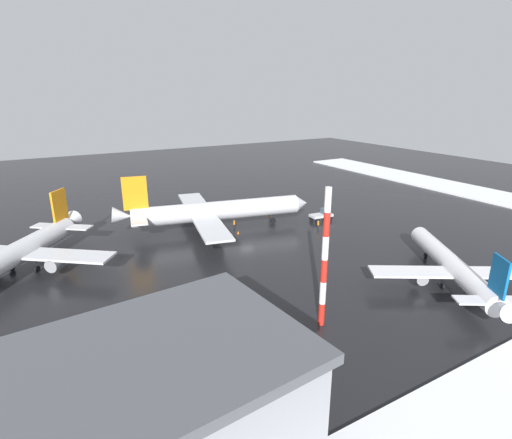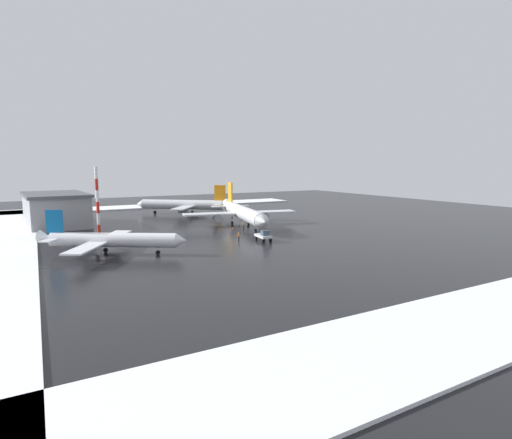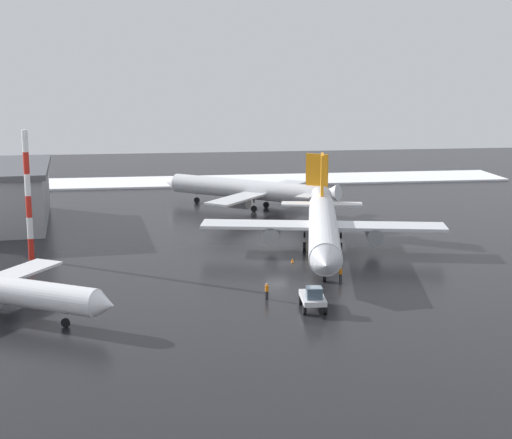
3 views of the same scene
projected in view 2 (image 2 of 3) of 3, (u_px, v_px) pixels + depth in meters
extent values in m
plane|color=black|center=(226.00, 230.00, 100.76)|extent=(240.00, 240.00, 0.00)
cube|color=white|center=(156.00, 206.00, 158.82)|extent=(14.00, 116.00, 0.35)
cube|color=white|center=(489.00, 317.00, 42.65)|extent=(14.00, 116.00, 0.35)
cylinder|color=silver|center=(243.00, 213.00, 105.66)|extent=(31.58, 9.99, 3.57)
cone|color=silver|center=(263.00, 222.00, 89.53)|extent=(3.17, 3.84, 3.39)
cone|color=silver|center=(228.00, 205.00, 121.89)|extent=(4.30, 3.74, 3.48)
cube|color=silver|center=(270.00, 212.00, 111.19)|extent=(7.34, 14.32, 0.38)
cylinder|color=gray|center=(264.00, 216.00, 110.23)|extent=(3.93, 2.79, 2.10)
cube|color=silver|center=(209.00, 214.00, 106.18)|extent=(7.34, 14.32, 0.38)
cylinder|color=gray|center=(217.00, 218.00, 106.44)|extent=(3.93, 2.79, 2.10)
cube|color=orange|center=(230.00, 192.00, 118.98)|extent=(4.19, 1.24, 5.88)
cube|color=silver|center=(241.00, 206.00, 120.25)|extent=(3.71, 5.50, 0.25)
cube|color=silver|center=(220.00, 206.00, 118.42)|extent=(3.71, 5.50, 0.25)
cylinder|color=black|center=(255.00, 225.00, 95.42)|extent=(0.25, 0.25, 0.74)
cylinder|color=black|center=(255.00, 231.00, 95.63)|extent=(1.21, 0.60, 1.16)
cylinder|color=black|center=(248.00, 217.00, 109.53)|extent=(0.25, 0.25, 0.74)
cylinder|color=black|center=(248.00, 223.00, 109.74)|extent=(1.21, 0.60, 1.16)
cylinder|color=black|center=(232.00, 218.00, 108.18)|extent=(0.25, 0.25, 0.74)
cylinder|color=black|center=(232.00, 223.00, 108.39)|extent=(1.21, 0.60, 1.16)
cylinder|color=silver|center=(182.00, 205.00, 132.85)|extent=(19.47, 23.82, 3.14)
cone|color=silver|center=(140.00, 204.00, 135.13)|extent=(3.72, 3.58, 2.98)
cone|color=silver|center=(227.00, 204.00, 130.47)|extent=(4.13, 4.24, 3.05)
cube|color=silver|center=(183.00, 208.00, 125.05)|extent=(11.98, 10.57, 0.33)
cylinder|color=gray|center=(183.00, 210.00, 127.06)|extent=(3.38, 3.61, 1.85)
cube|color=silver|center=(197.00, 203.00, 139.89)|extent=(11.98, 10.57, 0.33)
cylinder|color=gray|center=(194.00, 207.00, 138.27)|extent=(3.38, 3.61, 1.85)
cube|color=orange|center=(220.00, 193.00, 130.35)|extent=(2.53, 3.12, 5.17)
cube|color=silver|center=(217.00, 205.00, 128.15)|extent=(4.98, 4.62, 0.22)
cube|color=silver|center=(221.00, 203.00, 133.58)|extent=(4.98, 4.62, 0.22)
cylinder|color=black|center=(155.00, 208.00, 134.52)|extent=(0.22, 0.22, 0.65)
cylinder|color=black|center=(155.00, 212.00, 134.70)|extent=(0.88, 1.00, 1.02)
cylinder|color=black|center=(188.00, 209.00, 130.63)|extent=(0.22, 0.22, 0.65)
cylinder|color=black|center=(188.00, 214.00, 130.81)|extent=(0.88, 1.00, 1.02)
cylinder|color=black|center=(192.00, 208.00, 134.61)|extent=(0.22, 0.22, 0.65)
cylinder|color=black|center=(192.00, 212.00, 134.79)|extent=(0.88, 1.00, 1.02)
cylinder|color=white|center=(114.00, 240.00, 72.82)|extent=(14.29, 21.18, 2.63)
cone|color=white|center=(181.00, 240.00, 72.32)|extent=(3.10, 2.88, 2.50)
cone|color=white|center=(46.00, 237.00, 73.27)|extent=(3.34, 3.52, 2.56)
cube|color=white|center=(115.00, 235.00, 79.22)|extent=(10.35, 8.13, 0.28)
cylinder|color=gray|center=(114.00, 240.00, 77.78)|extent=(2.69, 3.05, 1.55)
cube|color=white|center=(85.00, 248.00, 66.67)|extent=(10.35, 8.13, 0.28)
cylinder|color=gray|center=(92.00, 251.00, 68.29)|extent=(2.69, 3.05, 1.55)
cube|color=#0C5999|center=(54.00, 222.00, 72.81)|extent=(1.84, 2.79, 4.33)
cube|color=white|center=(63.00, 236.00, 75.51)|extent=(4.21, 3.64, 0.19)
cube|color=white|center=(49.00, 240.00, 70.92)|extent=(4.21, 3.64, 0.19)
cylinder|color=black|center=(158.00, 247.00, 72.65)|extent=(0.19, 0.19, 0.54)
cylinder|color=black|center=(158.00, 253.00, 72.80)|extent=(0.67, 0.87, 0.85)
cylinder|color=black|center=(105.00, 244.00, 74.76)|extent=(0.19, 0.19, 0.54)
cylinder|color=black|center=(106.00, 250.00, 74.91)|extent=(0.67, 0.87, 0.85)
cylinder|color=black|center=(97.00, 248.00, 71.39)|extent=(0.19, 0.19, 0.54)
cylinder|color=black|center=(98.00, 254.00, 71.54)|extent=(0.67, 0.87, 0.85)
cube|color=silver|center=(263.00, 236.00, 85.76)|extent=(4.75, 2.54, 0.50)
cube|color=#3F5160|center=(265.00, 233.00, 84.82)|extent=(1.51, 1.60, 1.10)
cylinder|color=black|center=(271.00, 240.00, 84.81)|extent=(0.92, 0.39, 0.90)
cylinder|color=black|center=(262.00, 241.00, 84.00)|extent=(0.92, 0.39, 0.90)
cylinder|color=black|center=(264.00, 238.00, 87.71)|extent=(0.92, 0.39, 0.90)
cylinder|color=black|center=(256.00, 238.00, 86.90)|extent=(0.92, 0.39, 0.90)
cylinder|color=black|center=(244.00, 227.00, 103.10)|extent=(0.16, 0.16, 0.85)
cylinder|color=black|center=(243.00, 227.00, 103.23)|extent=(0.16, 0.16, 0.85)
cylinder|color=orange|center=(244.00, 224.00, 103.07)|extent=(0.36, 0.36, 0.62)
sphere|color=tan|center=(244.00, 222.00, 103.01)|extent=(0.24, 0.24, 0.24)
cylinder|color=black|center=(239.00, 238.00, 87.40)|extent=(0.16, 0.16, 0.85)
cylinder|color=black|center=(238.00, 238.00, 87.24)|extent=(0.16, 0.16, 0.85)
cylinder|color=orange|center=(239.00, 235.00, 87.22)|extent=(0.36, 0.36, 0.62)
sphere|color=tan|center=(239.00, 233.00, 87.16)|extent=(0.24, 0.24, 0.24)
cylinder|color=black|center=(262.00, 231.00, 96.32)|extent=(0.16, 0.16, 0.85)
cylinder|color=black|center=(263.00, 231.00, 96.28)|extent=(0.16, 0.16, 0.85)
cylinder|color=orange|center=(262.00, 228.00, 96.20)|extent=(0.36, 0.36, 0.62)
sphere|color=tan|center=(262.00, 226.00, 96.14)|extent=(0.24, 0.24, 0.24)
cylinder|color=red|center=(99.00, 230.00, 92.20)|extent=(0.70, 0.70, 2.64)
cylinder|color=white|center=(98.00, 219.00, 91.85)|extent=(0.70, 0.70, 2.64)
cylinder|color=red|center=(98.00, 208.00, 91.49)|extent=(0.70, 0.70, 2.64)
cylinder|color=white|center=(97.00, 196.00, 91.13)|extent=(0.70, 0.70, 2.64)
cylinder|color=red|center=(97.00, 184.00, 90.77)|extent=(0.70, 0.70, 2.64)
cylinder|color=white|center=(96.00, 173.00, 90.42)|extent=(0.70, 0.70, 2.64)
cube|color=gray|center=(56.00, 211.00, 108.14)|extent=(25.12, 16.02, 8.00)
cube|color=#4C4F54|center=(55.00, 195.00, 107.54)|extent=(26.20, 17.10, 0.80)
cone|color=orange|center=(232.00, 228.00, 102.38)|extent=(0.36, 0.36, 0.55)
cone|color=orange|center=(239.00, 224.00, 108.26)|extent=(0.36, 0.36, 0.55)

